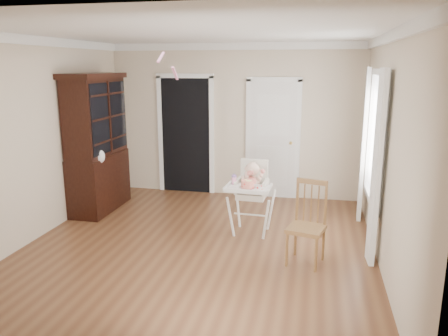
% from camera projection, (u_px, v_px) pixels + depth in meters
% --- Properties ---
extents(floor, '(5.00, 5.00, 0.00)m').
position_uv_depth(floor, '(198.00, 247.00, 5.72)').
color(floor, '#55311D').
rests_on(floor, ground).
extents(ceiling, '(5.00, 5.00, 0.00)m').
position_uv_depth(ceiling, '(195.00, 32.00, 5.10)').
color(ceiling, white).
rests_on(ceiling, wall_back).
extents(wall_back, '(4.50, 0.00, 4.50)m').
position_uv_depth(wall_back, '(234.00, 121.00, 7.79)').
color(wall_back, beige).
rests_on(wall_back, floor).
extents(wall_left, '(0.00, 5.00, 5.00)m').
position_uv_depth(wall_left, '(35.00, 139.00, 5.87)').
color(wall_left, beige).
rests_on(wall_left, floor).
extents(wall_right, '(0.00, 5.00, 5.00)m').
position_uv_depth(wall_right, '(388.00, 153.00, 4.96)').
color(wall_right, beige).
rests_on(wall_right, floor).
extents(crown_molding, '(4.50, 5.00, 0.12)m').
position_uv_depth(crown_molding, '(195.00, 38.00, 5.12)').
color(crown_molding, white).
rests_on(crown_molding, ceiling).
extents(doorway, '(1.06, 0.05, 2.22)m').
position_uv_depth(doorway, '(186.00, 133.00, 8.01)').
color(doorway, black).
rests_on(doorway, wall_back).
extents(closet_door, '(0.96, 0.09, 2.13)m').
position_uv_depth(closet_door, '(273.00, 141.00, 7.70)').
color(closet_door, white).
rests_on(closet_door, wall_back).
extents(window_right, '(0.13, 1.84, 2.30)m').
position_uv_depth(window_right, '(372.00, 146.00, 5.75)').
color(window_right, white).
rests_on(window_right, wall_right).
extents(high_chair, '(0.64, 0.77, 1.06)m').
position_uv_depth(high_chair, '(252.00, 189.00, 6.06)').
color(high_chair, white).
rests_on(high_chair, floor).
extents(baby, '(0.30, 0.23, 0.44)m').
position_uv_depth(baby, '(252.00, 178.00, 6.05)').
color(baby, beige).
rests_on(baby, high_chair).
extents(cake, '(0.22, 0.22, 0.10)m').
position_uv_depth(cake, '(248.00, 184.00, 5.80)').
color(cake, silver).
rests_on(cake, high_chair).
extents(sippy_cup, '(0.07, 0.07, 0.17)m').
position_uv_depth(sippy_cup, '(234.00, 179.00, 5.97)').
color(sippy_cup, pink).
rests_on(sippy_cup, high_chair).
extents(china_cabinet, '(0.58, 1.31, 2.20)m').
position_uv_depth(china_cabinet, '(97.00, 143.00, 6.99)').
color(china_cabinet, black).
rests_on(china_cabinet, floor).
extents(dining_chair, '(0.49, 0.49, 1.00)m').
position_uv_depth(dining_chair, '(307.00, 226.00, 5.19)').
color(dining_chair, brown).
rests_on(dining_chair, floor).
extents(streamer, '(0.12, 0.48, 0.15)m').
position_uv_depth(streamer, '(161.00, 57.00, 5.60)').
color(streamer, pink).
rests_on(streamer, ceiling).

